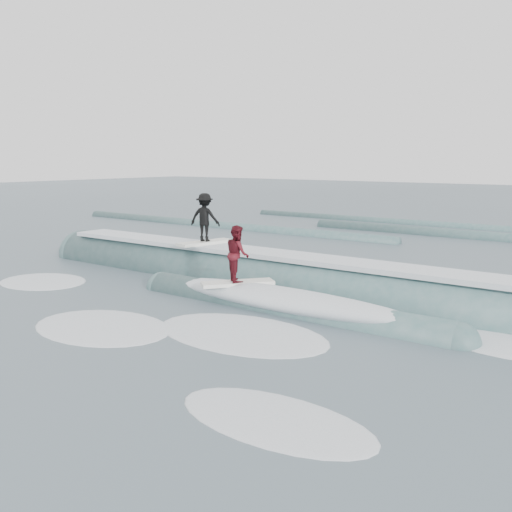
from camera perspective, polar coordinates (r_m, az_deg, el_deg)
The scene contains 6 objects.
ground at distance 15.15m, azimuth -5.29°, elevation -5.30°, with size 160.00×160.00×0.00m, color #374850.
breaking_wave at distance 17.23m, azimuth 2.06°, elevation -3.25°, with size 21.01×3.79×2.01m.
surfer_black at distance 19.14m, azimuth -5.13°, elevation 3.63°, with size 1.17×2.07×1.71m.
surfer_red at distance 15.56m, azimuth -1.87°, elevation -0.16°, with size 1.67×1.91×1.65m.
whitewater at distance 13.41m, azimuth -5.03°, elevation -7.31°, with size 16.66×7.72×0.10m.
far_swells at distance 31.41m, azimuth 12.76°, elevation 2.33°, with size 37.49×8.65×0.80m.
Camera 1 is at (9.82, -10.85, 3.93)m, focal length 40.00 mm.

